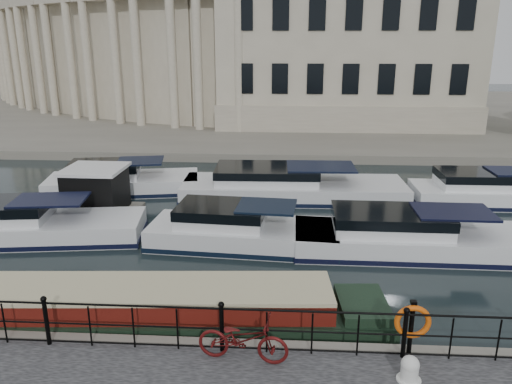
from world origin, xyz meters
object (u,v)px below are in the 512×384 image
Objects in this scene: bicycle at (243,339)px; harbour_hut at (97,194)px; mooring_bollard at (410,369)px; life_ring_post at (412,322)px; narrowboat at (95,315)px.

harbour_hut reaches higher than bicycle.
mooring_bollard is 1.06m from life_ring_post.
life_ring_post is at bearing 76.43° from mooring_bollard.
mooring_bollard is at bearing -103.57° from life_ring_post.
harbour_hut is at bearing 41.66° from bicycle.
life_ring_post is 0.39× the size of harbour_hut.
bicycle is 3.49m from mooring_bollard.
bicycle reaches higher than mooring_bollard.
mooring_bollard is 0.43× the size of life_ring_post.
narrowboat is 4.59× the size of harbour_hut.
harbour_hut is (-7.21, 10.60, -0.12)m from bicycle.
narrowboat reaches higher than mooring_bollard.
life_ring_post reaches higher than bicycle.
life_ring_post reaches higher than narrowboat.
bicycle is 4.53m from narrowboat.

